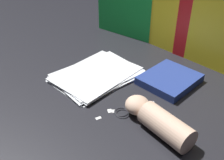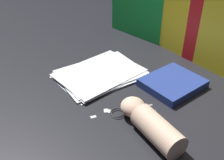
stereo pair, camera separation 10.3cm
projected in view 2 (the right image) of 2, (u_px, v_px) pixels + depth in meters
name	position (u px, v px, depth m)	size (l,w,h in m)	color
ground_plane	(121.00, 88.00, 1.09)	(6.00, 6.00, 0.00)	black
backdrop_panel_left	(155.00, 0.00, 1.35)	(0.59, 0.10, 0.46)	green
backdrop_panel_center	(195.00, 7.00, 1.18)	(0.87, 0.06, 0.52)	yellow
paper_stack	(100.00, 74.00, 1.17)	(0.30, 0.39, 0.02)	white
book_closed	(173.00, 83.00, 1.09)	(0.20, 0.23, 0.03)	navy
scissors	(125.00, 112.00, 0.96)	(0.12, 0.17, 0.01)	silver
hand_forearm	(150.00, 123.00, 0.85)	(0.28, 0.12, 0.08)	beige
paper_scrap_near	(93.00, 117.00, 0.94)	(0.02, 0.02, 0.00)	white
paper_scrap_mid	(106.00, 110.00, 0.97)	(0.03, 0.02, 0.00)	white
paper_scrap_far	(110.00, 111.00, 0.97)	(0.02, 0.02, 0.00)	white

